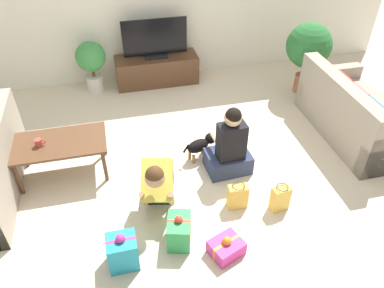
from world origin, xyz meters
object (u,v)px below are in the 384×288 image
at_px(potted_plant_back_left, 91,61).
at_px(dog, 202,144).
at_px(mug, 39,143).
at_px(tv, 155,41).
at_px(gift_box_b, 123,251).
at_px(potted_plant_corner_right, 309,48).
at_px(sofa_right, 355,115).
at_px(gift_bag_b, 280,198).
at_px(gift_box_c, 226,247).
at_px(gift_bag_a, 238,196).
at_px(gift_box_a, 179,231).
at_px(coffee_table, 59,146).
at_px(tv_console, 157,70).
at_px(person_kneeling, 158,181).
at_px(person_sitting, 229,148).

distance_m(potted_plant_back_left, dog, 2.41).
bearing_deg(mug, tv, 50.51).
distance_m(dog, gift_box_b, 1.76).
height_order(tv, gift_box_b, tv).
bearing_deg(potted_plant_corner_right, mug, -163.10).
xyz_separation_m(sofa_right, gift_box_b, (-3.26, -1.37, -0.13)).
bearing_deg(potted_plant_corner_right, gift_bag_b, -121.16).
height_order(potted_plant_back_left, mug, potted_plant_back_left).
bearing_deg(gift_box_c, gift_bag_a, 61.70).
xyz_separation_m(dog, gift_bag_b, (0.61, -1.05, -0.05)).
height_order(dog, gift_box_a, gift_box_a).
xyz_separation_m(coffee_table, potted_plant_corner_right, (3.69, 1.16, 0.33)).
height_order(tv, potted_plant_corner_right, potted_plant_corner_right).
xyz_separation_m(potted_plant_corner_right, gift_box_b, (-3.12, -2.61, -0.58)).
bearing_deg(tv_console, gift_bag_b, -74.95).
relative_size(coffee_table, gift_bag_a, 3.42).
distance_m(gift_bag_a, gift_bag_b, 0.46).
xyz_separation_m(tv, gift_box_a, (-0.31, -3.31, -0.59)).
bearing_deg(person_kneeling, gift_box_c, -43.97).
bearing_deg(potted_plant_corner_right, person_kneeling, -144.15).
bearing_deg(potted_plant_corner_right, gift_box_a, -135.79).
bearing_deg(gift_bag_b, person_kneeling, 163.05).
relative_size(sofa_right, dog, 3.70).
xyz_separation_m(sofa_right, person_sitting, (-1.89, -0.33, 0.04)).
distance_m(potted_plant_corner_right, mug, 4.08).
relative_size(tv, gift_box_b, 2.51).
xyz_separation_m(gift_box_c, gift_bag_a, (0.30, 0.56, 0.07)).
distance_m(tv, dog, 2.16).
bearing_deg(person_kneeling, gift_bag_b, -3.91).
distance_m(tv_console, gift_box_b, 3.55).
relative_size(dog, mug, 4.00).
bearing_deg(gift_box_b, coffee_table, 111.64).
distance_m(potted_plant_corner_right, gift_bag_b, 2.76).
distance_m(tv_console, tv, 0.51).
height_order(potted_plant_back_left, potted_plant_corner_right, potted_plant_corner_right).
distance_m(tv_console, gift_box_c, 3.56).
bearing_deg(sofa_right, tv_console, 49.03).
xyz_separation_m(dog, mug, (-1.89, 0.07, 0.32)).
relative_size(tv, potted_plant_corner_right, 0.91).
bearing_deg(tv, coffee_table, -126.10).
relative_size(coffee_table, gift_box_b, 2.62).
distance_m(gift_box_b, gift_bag_a, 1.36).
xyz_separation_m(gift_box_c, mug, (-1.76, 1.54, 0.44)).
bearing_deg(tv_console, sofa_right, -40.97).
xyz_separation_m(tv_console, gift_box_b, (-0.88, -3.44, -0.06)).
height_order(tv_console, tv, tv).
bearing_deg(mug, gift_bag_a, -25.40).
bearing_deg(sofa_right, tv, 49.03).
height_order(person_sitting, mug, person_sitting).
bearing_deg(gift_bag_b, tv, 105.05).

